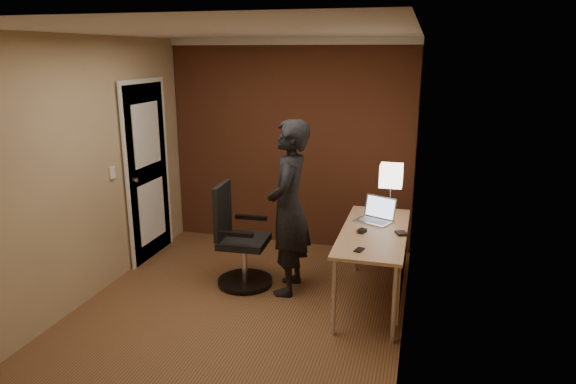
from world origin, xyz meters
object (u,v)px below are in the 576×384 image
object	(u,v)px
laptop	(377,214)
office_chair	(238,242)
phone	(359,250)
wallet	(401,233)
desk	(381,244)
person	(289,208)
mouse	(362,231)
desk_lamp	(391,176)

from	to	relation	value
laptop	office_chair	world-z (taller)	office_chair
phone	wallet	size ratio (longest dim) A/B	1.05
office_chair	desk	bearing A→B (deg)	-1.58
person	office_chair	bearing A→B (deg)	-92.41
laptop	person	bearing A→B (deg)	-162.80
desk	laptop	world-z (taller)	laptop
mouse	office_chair	xyz separation A→B (m)	(-1.27, 0.13, -0.28)
phone	wallet	xyz separation A→B (m)	(0.32, 0.49, 0.01)
laptop	office_chair	size ratio (longest dim) A/B	0.39
mouse	office_chair	distance (m)	1.31
phone	person	world-z (taller)	person
phone	desk	bearing A→B (deg)	90.59
desk_lamp	phone	world-z (taller)	desk_lamp
desk_lamp	desk	bearing A→B (deg)	-93.18
person	wallet	bearing A→B (deg)	82.80
phone	office_chair	size ratio (longest dim) A/B	0.11
office_chair	person	bearing A→B (deg)	0.34
laptop	mouse	distance (m)	0.40
desk_lamp	wallet	xyz separation A→B (m)	(0.15, -0.52, -0.41)
desk	phone	bearing A→B (deg)	-105.11
desk	person	xyz separation A→B (m)	(-0.91, 0.04, 0.27)
desk_lamp	wallet	world-z (taller)	desk_lamp
desk	mouse	world-z (taller)	mouse
desk	wallet	xyz separation A→B (m)	(0.18, -0.04, 0.14)
desk_lamp	mouse	size ratio (longest dim) A/B	5.35
mouse	phone	world-z (taller)	mouse
desk_lamp	person	xyz separation A→B (m)	(-0.94, -0.44, -0.28)
phone	office_chair	bearing A→B (deg)	171.91
phone	mouse	bearing A→B (deg)	110.38
phone	office_chair	distance (m)	1.45
desk	phone	distance (m)	0.57
desk	laptop	distance (m)	0.37
mouse	wallet	world-z (taller)	mouse
desk	office_chair	bearing A→B (deg)	178.42
desk	phone	world-z (taller)	phone
wallet	office_chair	xyz separation A→B (m)	(-1.63, 0.08, -0.28)
office_chair	mouse	bearing A→B (deg)	-5.72
wallet	mouse	bearing A→B (deg)	-172.75
mouse	phone	bearing A→B (deg)	-63.60
laptop	office_chair	bearing A→B (deg)	-169.21
phone	person	bearing A→B (deg)	158.73
desk_lamp	person	size ratio (longest dim) A/B	0.31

